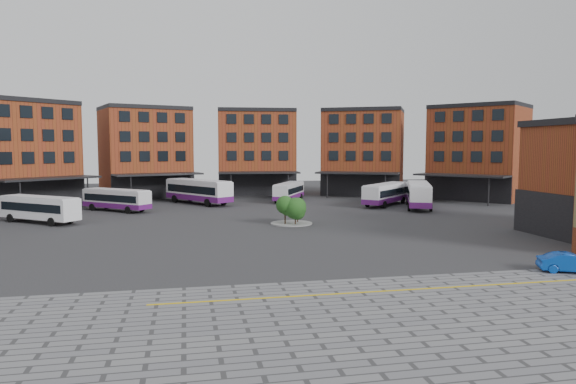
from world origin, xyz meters
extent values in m
plane|color=#28282B|center=(0.00, 0.00, 0.00)|extent=(160.00, 160.00, 0.00)
cube|color=slate|center=(2.00, -22.00, 0.01)|extent=(50.00, 22.00, 0.02)
cube|color=gold|center=(2.00, -14.00, 0.03)|extent=(26.00, 0.15, 0.02)
cube|color=maroon|center=(-31.45, 36.93, 7.00)|extent=(16.35, 16.13, 14.00)
cube|color=black|center=(-28.20, 33.32, 2.00)|extent=(10.00, 9.07, 4.00)
cube|color=black|center=(-31.45, 36.93, 14.30)|extent=(16.55, 16.35, 0.60)
cube|color=black|center=(-28.07, 33.17, 9.20)|extent=(8.60, 7.77, 8.00)
cube|color=black|center=(-26.63, 31.58, 4.00)|extent=(12.61, 11.97, 0.25)
cylinder|color=black|center=(-28.81, 27.19, 2.00)|extent=(0.20, 0.20, 4.00)
cylinder|color=black|center=(-22.05, 33.28, 2.00)|extent=(0.20, 0.20, 4.00)
cube|color=maroon|center=(-15.30, 46.44, 7.00)|extent=(15.55, 13.69, 14.00)
cube|color=black|center=(-13.72, 41.85, 2.00)|extent=(12.45, 4.71, 4.00)
cube|color=black|center=(-15.30, 46.44, 14.30)|extent=(15.65, 13.97, 0.60)
cube|color=black|center=(-13.66, 41.66, 9.20)|extent=(10.87, 3.87, 8.00)
cube|color=black|center=(-12.96, 39.63, 4.00)|extent=(13.72, 8.39, 0.25)
cylinder|color=black|center=(-16.67, 36.45, 2.00)|extent=(0.20, 0.20, 4.00)
cylinder|color=black|center=(-8.07, 39.41, 2.00)|extent=(0.20, 0.20, 4.00)
cube|color=maroon|center=(3.28, 48.89, 7.00)|extent=(13.67, 10.88, 14.00)
cube|color=black|center=(2.94, 44.05, 2.00)|extent=(13.00, 1.41, 4.00)
cube|color=black|center=(3.28, 48.89, 14.30)|extent=(13.69, 11.18, 0.60)
cube|color=black|center=(2.93, 43.85, 9.20)|extent=(11.42, 0.95, 8.00)
cube|color=black|center=(2.78, 41.70, 4.00)|extent=(13.28, 5.30, 0.25)
cylinder|color=black|center=(-1.89, 40.22, 2.00)|extent=(0.20, 0.20, 4.00)
cylinder|color=black|center=(7.19, 39.59, 2.00)|extent=(0.20, 0.20, 4.00)
cube|color=maroon|center=(21.34, 43.88, 7.00)|extent=(16.12, 14.81, 14.00)
cube|color=black|center=(19.14, 39.56, 2.00)|extent=(11.81, 6.35, 4.00)
cube|color=black|center=(21.34, 43.88, 14.30)|extent=(16.26, 15.08, 0.60)
cube|color=black|center=(19.04, 39.38, 9.20)|extent=(10.26, 5.33, 8.00)
cube|color=black|center=(18.07, 37.46, 4.00)|extent=(13.58, 9.82, 0.25)
cylinder|color=black|center=(13.20, 37.92, 2.00)|extent=(0.20, 0.20, 4.00)
cylinder|color=black|center=(21.31, 33.79, 2.00)|extent=(0.20, 0.20, 4.00)
cube|color=maroon|center=(36.00, 32.21, 7.00)|extent=(16.02, 16.39, 14.00)
cube|color=black|center=(32.29, 29.09, 2.00)|extent=(8.74, 10.28, 4.00)
cube|color=black|center=(36.00, 32.21, 14.30)|extent=(16.25, 16.58, 0.60)
cube|color=black|center=(32.14, 28.96, 9.20)|extent=(7.47, 8.86, 8.00)
cube|color=black|center=(30.49, 27.58, 4.00)|extent=(11.73, 12.79, 0.25)
cylinder|color=black|center=(26.19, 29.91, 2.00)|extent=(0.20, 0.20, 4.00)
cylinder|color=black|center=(32.03, 22.94, 2.00)|extent=(0.20, 0.20, 4.00)
cube|color=black|center=(22.90, -2.00, 2.00)|extent=(0.40, 12.00, 4.00)
cylinder|color=gray|center=(2.00, 12.00, 0.06)|extent=(4.40, 4.40, 0.12)
cylinder|color=#332114|center=(1.20, 11.40, 0.75)|extent=(0.14, 0.14, 1.51)
sphere|color=#1F4A18|center=(1.20, 11.40, 2.11)|extent=(1.91, 1.91, 1.91)
sphere|color=#1F4A18|center=(1.40, 11.25, 1.66)|extent=(1.34, 1.34, 1.34)
cylinder|color=#332114|center=(2.80, 12.60, 0.65)|extent=(0.14, 0.14, 1.30)
sphere|color=#1F4A18|center=(2.80, 12.60, 1.82)|extent=(1.80, 1.80, 1.80)
sphere|color=#1F4A18|center=(3.00, 12.45, 1.43)|extent=(1.26, 1.26, 1.26)
cylinder|color=#332114|center=(2.20, 11.00, 0.63)|extent=(0.14, 0.14, 1.26)
sphere|color=#1F4A18|center=(2.20, 11.00, 1.77)|extent=(2.26, 2.26, 2.26)
sphere|color=#1F4A18|center=(2.40, 10.85, 1.39)|extent=(1.58, 1.58, 1.58)
cube|color=white|center=(-24.29, 18.02, 1.62)|extent=(9.35, 8.00, 2.24)
cube|color=black|center=(-24.29, 18.02, 1.78)|extent=(8.75, 7.55, 0.87)
cube|color=silver|center=(-24.29, 18.02, 2.79)|extent=(8.97, 7.68, 0.11)
cube|color=black|center=(-28.18, 21.06, 1.83)|extent=(1.29, 1.61, 1.01)
cylinder|color=black|center=(-27.54, 19.10, 0.46)|extent=(0.89, 0.78, 0.92)
cylinder|color=black|center=(-26.13, 20.91, 0.46)|extent=(0.89, 0.78, 0.92)
cylinder|color=black|center=(-22.45, 15.14, 0.46)|extent=(0.89, 0.78, 0.92)
cylinder|color=black|center=(-21.05, 16.95, 0.46)|extent=(0.89, 0.78, 0.92)
cube|color=silver|center=(-17.53, 26.97, 1.59)|extent=(8.98, 8.12, 2.20)
cube|color=black|center=(-17.53, 26.97, 1.75)|extent=(8.41, 7.65, 0.85)
cube|color=silver|center=(-17.53, 26.97, 2.74)|extent=(8.62, 7.80, 0.11)
cube|color=black|center=(-21.21, 30.11, 1.80)|extent=(1.33, 1.53, 0.99)
cube|color=#5C176A|center=(-17.53, 26.97, 0.81)|extent=(9.03, 8.18, 0.63)
cylinder|color=black|center=(-20.66, 28.16, 0.45)|extent=(0.86, 0.79, 0.90)
cylinder|color=black|center=(-19.21, 29.87, 0.45)|extent=(0.86, 0.79, 0.90)
cylinder|color=black|center=(-15.85, 24.06, 0.45)|extent=(0.86, 0.79, 0.90)
cylinder|color=black|center=(-14.39, 25.77, 0.45)|extent=(0.86, 0.79, 0.90)
cube|color=white|center=(-7.13, 33.46, 1.97)|extent=(9.27, 11.62, 2.72)
cube|color=black|center=(-7.13, 33.46, 2.17)|extent=(8.76, 10.85, 1.06)
cube|color=silver|center=(-7.13, 33.46, 3.39)|extent=(8.90, 11.15, 0.13)
cube|color=black|center=(-10.57, 38.39, 2.22)|extent=(2.01, 1.45, 1.22)
cube|color=#5C176A|center=(-7.13, 33.46, 1.00)|extent=(9.32, 11.67, 0.78)
cylinder|color=black|center=(-10.51, 35.88, 0.56)|extent=(0.91, 1.10, 1.11)
cylinder|color=black|center=(-8.23, 37.47, 0.56)|extent=(0.91, 1.10, 1.11)
cylinder|color=black|center=(-6.03, 29.46, 0.56)|extent=(0.91, 1.10, 1.11)
cylinder|color=black|center=(-3.76, 31.05, 0.56)|extent=(0.91, 1.10, 1.11)
cube|color=silver|center=(6.31, 34.56, 1.57)|extent=(6.38, 9.70, 2.17)
cube|color=black|center=(6.31, 34.56, 1.73)|extent=(6.08, 9.03, 0.84)
cube|color=silver|center=(6.31, 34.56, 2.70)|extent=(6.12, 9.31, 0.11)
cube|color=black|center=(8.46, 38.81, 1.77)|extent=(1.73, 0.96, 0.97)
cube|color=#5C176A|center=(6.31, 34.56, 0.80)|extent=(6.43, 9.75, 0.62)
cylinder|color=black|center=(6.72, 37.84, 0.44)|extent=(0.64, 0.91, 0.89)
cylinder|color=black|center=(8.70, 36.84, 0.44)|extent=(0.64, 0.91, 0.89)
cylinder|color=black|center=(3.91, 32.27, 0.44)|extent=(0.64, 0.91, 0.89)
cylinder|color=black|center=(5.89, 31.27, 0.44)|extent=(0.64, 0.91, 0.89)
cube|color=white|center=(18.47, 26.48, 1.73)|extent=(9.29, 9.36, 2.39)
cube|color=black|center=(18.47, 26.48, 1.90)|extent=(8.73, 8.79, 0.93)
cube|color=silver|center=(18.47, 26.48, 2.98)|extent=(8.92, 8.98, 0.12)
cube|color=black|center=(22.18, 30.23, 1.95)|extent=(1.56, 1.54, 1.07)
cube|color=#5C176A|center=(18.47, 26.48, 0.88)|extent=(9.35, 9.41, 0.68)
cylinder|color=black|center=(20.02, 29.78, 0.49)|extent=(0.90, 0.90, 0.98)
cylinder|color=black|center=(21.76, 28.06, 0.49)|extent=(0.90, 0.90, 0.98)
cylinder|color=black|center=(15.19, 24.89, 0.49)|extent=(0.90, 0.90, 0.98)
cylinder|color=black|center=(16.92, 23.18, 0.49)|extent=(0.90, 0.90, 0.98)
cube|color=white|center=(21.56, 22.69, 1.91)|extent=(7.10, 11.92, 2.63)
cube|color=black|center=(21.56, 22.69, 2.09)|extent=(6.78, 11.07, 1.02)
cube|color=silver|center=(21.56, 22.69, 3.28)|extent=(6.81, 11.44, 0.13)
cube|color=black|center=(23.84, 28.03, 2.15)|extent=(2.15, 1.00, 1.18)
cube|color=#5C176A|center=(21.56, 22.69, 0.97)|extent=(7.15, 11.97, 0.75)
cylinder|color=black|center=(21.81, 26.69, 0.54)|extent=(0.72, 1.11, 1.07)
cylinder|color=black|center=(24.28, 25.64, 0.54)|extent=(0.72, 1.11, 1.07)
cylinder|color=black|center=(18.85, 19.73, 0.54)|extent=(0.72, 1.11, 1.07)
cylinder|color=black|center=(21.32, 18.68, 0.54)|extent=(0.72, 1.11, 1.07)
imported|color=#0C3DA2|center=(15.39, -12.19, 0.63)|extent=(4.07, 2.74, 1.27)
camera|label=1|loc=(-8.93, -40.58, 8.09)|focal=32.00mm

